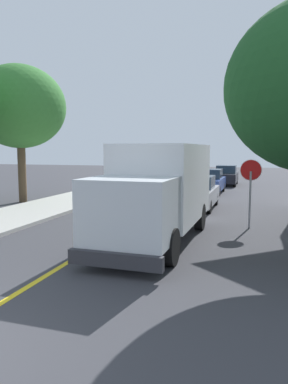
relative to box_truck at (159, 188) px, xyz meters
The scene contains 7 objects.
centre_line_yellow 3.18m from the box_truck, 130.85° to the left, with size 0.16×56.00×0.01m, color gold.
box_truck is the anchor object (origin of this frame).
parked_car_near 7.13m from the box_truck, 87.96° to the left, with size 1.87×4.43×1.67m.
parked_car_mid 13.82m from the box_truck, 89.57° to the left, with size 1.91×4.44×1.67m.
parked_car_far 20.17m from the box_truck, 87.74° to the left, with size 1.85×4.42×1.67m.
stop_sign 3.99m from the box_truck, 43.46° to the left, with size 0.80×0.10×2.65m.
street_tree_down_block 12.21m from the box_truck, 146.62° to the left, with size 5.15×5.15×7.73m.
Camera 1 is at (4.71, -3.77, 3.04)m, focal length 34.38 mm.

